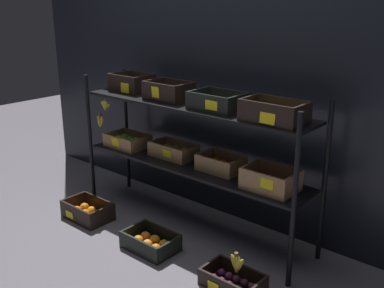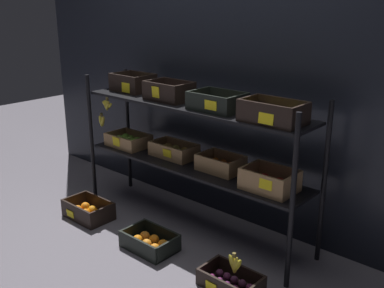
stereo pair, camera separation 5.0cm
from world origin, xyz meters
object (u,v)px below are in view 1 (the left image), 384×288
object	(u,v)px
crate_ground_left_orange	(151,243)
crate_ground_plum	(233,282)
display_rack	(191,132)
banana_bunch_loose	(237,264)
crate_ground_orange	(88,212)

from	to	relation	value
crate_ground_left_orange	crate_ground_plum	bearing A→B (deg)	0.73
display_rack	crate_ground_left_orange	distance (m)	0.82
crate_ground_plum	banana_bunch_loose	xyz separation A→B (m)	(0.02, 0.01, 0.13)
display_rack	crate_ground_orange	bearing A→B (deg)	-147.35
crate_ground_left_orange	crate_ground_plum	distance (m)	0.68
display_rack	crate_ground_left_orange	bearing A→B (deg)	-87.62
display_rack	crate_ground_plum	world-z (taller)	display_rack
crate_ground_left_orange	display_rack	bearing A→B (deg)	92.38
crate_ground_orange	banana_bunch_loose	size ratio (longest dim) A/B	2.71
crate_ground_left_orange	crate_ground_plum	xyz separation A→B (m)	(0.68, 0.01, -0.01)
banana_bunch_loose	crate_ground_left_orange	bearing A→B (deg)	-178.86
banana_bunch_loose	crate_ground_orange	bearing A→B (deg)	-179.55
display_rack	banana_bunch_loose	world-z (taller)	display_rack
banana_bunch_loose	crate_ground_plum	bearing A→B (deg)	-165.63
crate_ground_orange	crate_ground_left_orange	distance (m)	0.71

